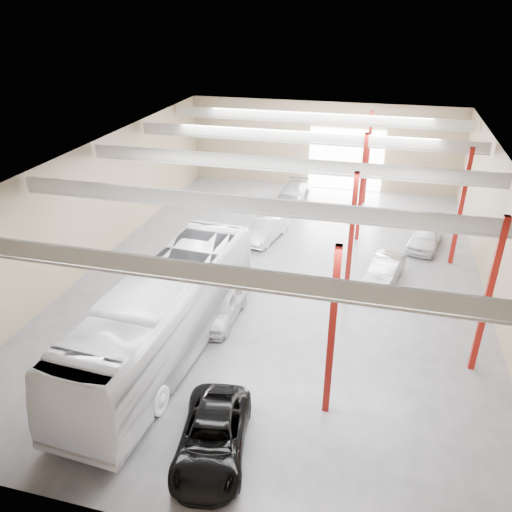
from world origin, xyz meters
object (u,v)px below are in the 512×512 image
at_px(car_right_far, 426,236).
at_px(black_sedan, 213,437).
at_px(coach_bus, 166,313).
at_px(car_row_a, 220,305).
at_px(car_right_near, 385,270).
at_px(car_row_c, 292,194).
at_px(car_row_b, 266,229).

bearing_deg(car_right_far, black_sedan, -99.28).
height_order(coach_bus, black_sedan, coach_bus).
relative_size(car_row_a, car_right_near, 1.07).
bearing_deg(car_row_a, black_sedan, -72.13).
distance_m(car_row_c, car_right_far, 11.28).
xyz_separation_m(car_row_a, car_right_far, (10.08, 11.00, -0.01)).
relative_size(car_row_b, car_right_far, 0.99).
height_order(black_sedan, car_row_c, car_row_c).
height_order(car_right_near, car_right_far, car_right_far).
xyz_separation_m(car_row_b, car_right_near, (7.67, -3.80, -0.03)).
xyz_separation_m(car_row_b, car_row_c, (0.40, 7.18, -0.02)).
bearing_deg(car_right_near, car_row_c, 137.58).
bearing_deg(car_row_a, car_right_far, 49.24).
xyz_separation_m(car_row_a, car_row_b, (0.00, 9.60, -0.04)).
xyz_separation_m(black_sedan, car_row_b, (-2.29, 17.50, 0.03)).
height_order(black_sedan, car_row_b, car_row_b).
bearing_deg(car_row_b, car_row_c, 98.80).
bearing_deg(car_row_a, car_right_near, 38.82).
height_order(black_sedan, car_right_near, black_sedan).
xyz_separation_m(black_sedan, car_row_a, (-2.29, 7.90, 0.07)).
bearing_deg(car_row_c, car_row_a, -87.42).
height_order(car_row_b, car_right_near, car_row_b).
bearing_deg(car_right_far, car_row_c, 162.26).
height_order(coach_bus, car_row_b, coach_bus).
relative_size(coach_bus, car_row_c, 2.91).
bearing_deg(coach_bus, black_sedan, -49.38).
bearing_deg(black_sedan, car_row_c, 85.01).
height_order(car_row_a, car_right_near, car_row_a).
distance_m(black_sedan, car_row_a, 8.22).
height_order(car_row_a, car_row_c, car_row_a).
bearing_deg(car_right_near, car_row_a, -128.84).
distance_m(coach_bus, car_right_near, 12.70).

